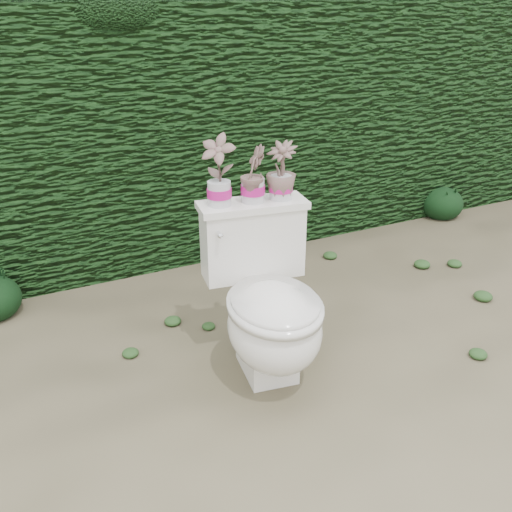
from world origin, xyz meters
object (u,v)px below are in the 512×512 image
potted_plant_right (281,172)px  toilet (269,307)px  potted_plant_left (219,172)px  potted_plant_center (253,176)px

potted_plant_right → toilet: bearing=-73.9°
potted_plant_left → toilet: bearing=-18.9°
potted_plant_center → potted_plant_right: potted_plant_right is taller
potted_plant_center → potted_plant_right: (0.13, -0.02, 0.00)m
toilet → potted_plant_right: potted_plant_right is taller
potted_plant_left → potted_plant_center: size_ratio=1.26×
potted_plant_left → potted_plant_right: bearing=38.3°
toilet → potted_plant_left: (-0.12, 0.26, 0.57)m
toilet → potted_plant_right: size_ratio=3.10×
toilet → potted_plant_left: bearing=122.8°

